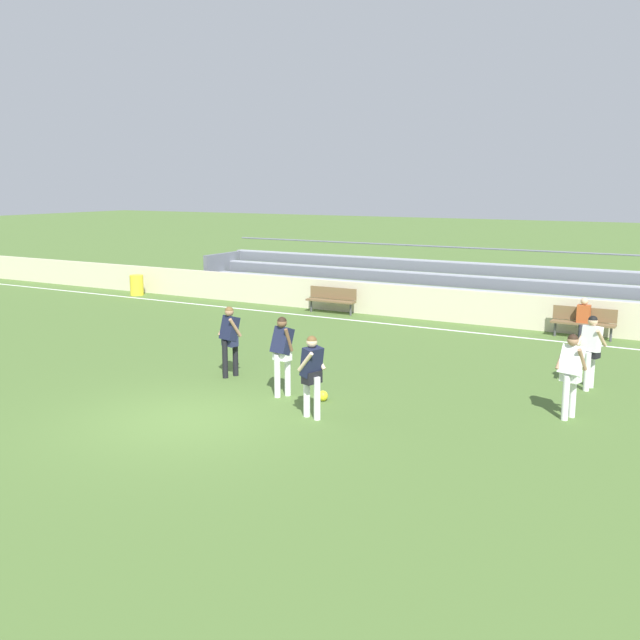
% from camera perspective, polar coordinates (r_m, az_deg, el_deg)
% --- Properties ---
extents(ground_plane, '(160.00, 160.00, 0.00)m').
position_cam_1_polar(ground_plane, '(14.35, -10.42, -7.66)').
color(ground_plane, '#4C6B30').
extents(field_line_sideline, '(44.00, 0.12, 0.01)m').
position_cam_1_polar(field_line_sideline, '(23.33, 6.72, -0.44)').
color(field_line_sideline, white).
rests_on(field_line_sideline, ground).
extents(sideline_wall, '(48.00, 0.16, 1.08)m').
position_cam_1_polar(sideline_wall, '(24.46, 7.98, 1.32)').
color(sideline_wall, beige).
rests_on(sideline_wall, ground).
extents(bleacher_stand, '(21.72, 2.82, 2.13)m').
position_cam_1_polar(bleacher_stand, '(26.34, 11.63, 2.62)').
color(bleacher_stand, '#9EA3AD').
rests_on(bleacher_stand, ground).
extents(bench_far_left, '(1.80, 0.40, 0.90)m').
position_cam_1_polar(bench_far_left, '(25.29, 0.92, 1.74)').
color(bench_far_left, brown).
rests_on(bench_far_left, ground).
extents(bench_near_wall_gap, '(1.80, 0.40, 0.90)m').
position_cam_1_polar(bench_near_wall_gap, '(22.56, 19.93, 0.01)').
color(bench_near_wall_gap, brown).
rests_on(bench_near_wall_gap, ground).
extents(trash_bin, '(0.54, 0.54, 0.82)m').
position_cam_1_polar(trash_bin, '(30.34, -14.15, 2.66)').
color(trash_bin, yellow).
rests_on(trash_bin, ground).
extents(spectator_seated, '(0.36, 0.42, 1.21)m').
position_cam_1_polar(spectator_seated, '(22.42, 19.91, 0.35)').
color(spectator_seated, '#2D2D38').
rests_on(spectator_seated, ground).
extents(player_dark_deep_cover, '(0.46, 0.59, 1.63)m').
position_cam_1_polar(player_dark_deep_cover, '(13.93, -0.65, -3.91)').
color(player_dark_deep_cover, white).
rests_on(player_dark_deep_cover, ground).
extents(player_dark_overlapping, '(0.49, 0.44, 1.72)m').
position_cam_1_polar(player_dark_overlapping, '(15.35, -2.97, -2.29)').
color(player_dark_overlapping, white).
rests_on(player_dark_overlapping, ground).
extents(player_white_challenging, '(0.62, 0.48, 1.65)m').
position_cam_1_polar(player_white_challenging, '(16.94, 20.45, -1.91)').
color(player_white_challenging, white).
rests_on(player_white_challenging, ground).
extents(player_dark_trailing_run, '(0.55, 0.46, 1.67)m').
position_cam_1_polar(player_dark_trailing_run, '(17.02, -7.08, -1.19)').
color(player_dark_trailing_run, black).
rests_on(player_dark_trailing_run, ground).
extents(player_white_dropping_back, '(0.56, 0.49, 1.67)m').
position_cam_1_polar(player_white_dropping_back, '(14.70, 19.05, -3.62)').
color(player_white_dropping_back, white).
rests_on(player_white_dropping_back, ground).
extents(soccer_ball, '(0.22, 0.22, 0.22)m').
position_cam_1_polar(soccer_ball, '(15.24, 0.22, -5.95)').
color(soccer_ball, yellow).
rests_on(soccer_ball, ground).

